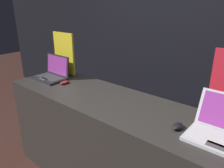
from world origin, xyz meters
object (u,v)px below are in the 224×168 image
Objects in this scene: laptop_front at (52,73)px; mouse_back at (177,126)px; promo_stand_front at (64,55)px; laptop_back at (224,130)px; mouse_front at (65,82)px.

mouse_back is at bearing -3.41° from laptop_front.
promo_stand_front is 1.80m from laptop_back.
promo_stand_front reaches higher than laptop_front.
laptop_front is 3.77× the size of mouse_back.
laptop_front is at bearing 176.59° from mouse_back.
mouse_back is (-0.26, -0.07, -0.04)m from laptop_back.
laptop_front is 0.95× the size of laptop_back.
mouse_back is (1.52, -0.09, -0.04)m from laptop_front.
mouse_front is 1.54m from laptop_back.
laptop_front reaches higher than mouse_back.
mouse_back is at bearing -10.17° from promo_stand_front.
promo_stand_front is 4.86× the size of mouse_back.
promo_stand_front reaches higher than laptop_back.
laptop_front and laptop_back have the same top height.
promo_stand_front reaches higher than mouse_back.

